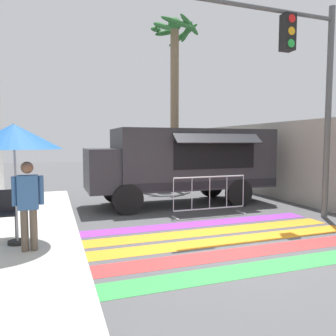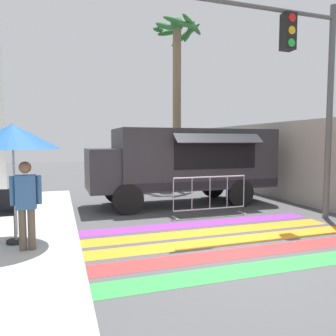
{
  "view_description": "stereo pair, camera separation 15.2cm",
  "coord_description": "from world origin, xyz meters",
  "px_view_note": "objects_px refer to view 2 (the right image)",
  "views": [
    {
      "loc": [
        -3.43,
        -5.51,
        2.11
      ],
      "look_at": [
        -0.45,
        2.96,
        1.39
      ],
      "focal_mm": 35.0,
      "sensor_mm": 36.0,
      "label": 1
    },
    {
      "loc": [
        -3.29,
        -5.56,
        2.11
      ],
      "look_at": [
        -0.45,
        2.96,
        1.39
      ],
      "focal_mm": 35.0,
      "sensor_mm": 36.0,
      "label": 2
    }
  ],
  "objects_px": {
    "traffic_signal_pole": "(305,71)",
    "patio_umbrella": "(13,137)",
    "food_truck": "(180,161)",
    "vendor_person": "(26,200)",
    "barricade_front": "(210,196)",
    "folding_chair": "(5,208)",
    "palm_tree": "(177,74)"
  },
  "relations": [
    {
      "from": "patio_umbrella",
      "to": "palm_tree",
      "type": "xyz_separation_m",
      "value": [
        6.03,
        7.56,
        3.01
      ]
    },
    {
      "from": "palm_tree",
      "to": "patio_umbrella",
      "type": "bearing_deg",
      "value": -128.6
    },
    {
      "from": "food_truck",
      "to": "patio_umbrella",
      "type": "height_order",
      "value": "food_truck"
    },
    {
      "from": "food_truck",
      "to": "patio_umbrella",
      "type": "relative_size",
      "value": 2.68
    },
    {
      "from": "vendor_person",
      "to": "palm_tree",
      "type": "xyz_separation_m",
      "value": [
        5.79,
        8.07,
        4.14
      ]
    },
    {
      "from": "food_truck",
      "to": "vendor_person",
      "type": "relative_size",
      "value": 3.82
    },
    {
      "from": "food_truck",
      "to": "folding_chair",
      "type": "bearing_deg",
      "value": -149.43
    },
    {
      "from": "traffic_signal_pole",
      "to": "patio_umbrella",
      "type": "distance_m",
      "value": 7.15
    },
    {
      "from": "patio_umbrella",
      "to": "vendor_person",
      "type": "bearing_deg",
      "value": -64.72
    },
    {
      "from": "vendor_person",
      "to": "barricade_front",
      "type": "relative_size",
      "value": 0.72
    },
    {
      "from": "traffic_signal_pole",
      "to": "folding_chair",
      "type": "distance_m",
      "value": 7.86
    },
    {
      "from": "patio_umbrella",
      "to": "folding_chair",
      "type": "height_order",
      "value": "patio_umbrella"
    },
    {
      "from": "traffic_signal_pole",
      "to": "patio_umbrella",
      "type": "relative_size",
      "value": 2.51
    },
    {
      "from": "vendor_person",
      "to": "barricade_front",
      "type": "xyz_separation_m",
      "value": [
        4.62,
        2.07,
        -0.49
      ]
    },
    {
      "from": "patio_umbrella",
      "to": "barricade_front",
      "type": "xyz_separation_m",
      "value": [
        4.86,
        1.55,
        -1.62
      ]
    },
    {
      "from": "food_truck",
      "to": "palm_tree",
      "type": "relative_size",
      "value": 0.79
    },
    {
      "from": "traffic_signal_pole",
      "to": "vendor_person",
      "type": "distance_m",
      "value": 7.32
    },
    {
      "from": "vendor_person",
      "to": "palm_tree",
      "type": "height_order",
      "value": "palm_tree"
    },
    {
      "from": "patio_umbrella",
      "to": "palm_tree",
      "type": "distance_m",
      "value": 10.13
    },
    {
      "from": "folding_chair",
      "to": "barricade_front",
      "type": "height_order",
      "value": "barricade_front"
    },
    {
      "from": "folding_chair",
      "to": "food_truck",
      "type": "bearing_deg",
      "value": 51.14
    },
    {
      "from": "food_truck",
      "to": "traffic_signal_pole",
      "type": "bearing_deg",
      "value": -54.02
    },
    {
      "from": "barricade_front",
      "to": "patio_umbrella",
      "type": "bearing_deg",
      "value": -162.27
    },
    {
      "from": "food_truck",
      "to": "folding_chair",
      "type": "distance_m",
      "value": 5.75
    },
    {
      "from": "food_truck",
      "to": "barricade_front",
      "type": "relative_size",
      "value": 2.75
    },
    {
      "from": "traffic_signal_pole",
      "to": "vendor_person",
      "type": "xyz_separation_m",
      "value": [
        -6.69,
        -0.8,
        -2.87
      ]
    },
    {
      "from": "vendor_person",
      "to": "folding_chair",
      "type": "bearing_deg",
      "value": 117.37
    },
    {
      "from": "vendor_person",
      "to": "patio_umbrella",
      "type": "bearing_deg",
      "value": 117.04
    },
    {
      "from": "food_truck",
      "to": "folding_chair",
      "type": "xyz_separation_m",
      "value": [
        -4.91,
        -2.9,
        -0.73
      ]
    },
    {
      "from": "palm_tree",
      "to": "food_truck",
      "type": "bearing_deg",
      "value": -108.31
    },
    {
      "from": "traffic_signal_pole",
      "to": "food_truck",
      "type": "bearing_deg",
      "value": 125.98
    },
    {
      "from": "barricade_front",
      "to": "food_truck",
      "type": "bearing_deg",
      "value": 96.19
    }
  ]
}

